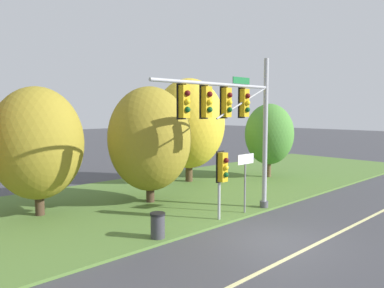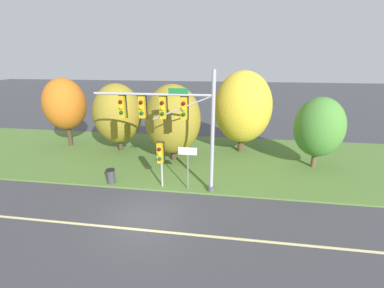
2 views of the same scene
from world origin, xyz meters
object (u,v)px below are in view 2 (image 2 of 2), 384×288
Objects in this scene: route_sign_post at (188,161)px; trash_bin at (111,176)px; tree_tall_centre at (319,127)px; tree_behind_signpost at (173,120)px; tree_mid_verge at (243,107)px; pedestrian_signal_near_kerb at (160,156)px; tree_nearest_road at (65,104)px; traffic_signal_mast at (172,117)px; tree_left_of_mast at (118,114)px.

route_sign_post is 5.16m from trash_bin.
tree_tall_centre is at bearing 18.66° from trash_bin.
tree_mid_verge reaches higher than tree_behind_signpost.
pedestrian_signal_near_kerb is 3.73m from trash_bin.
route_sign_post is 0.53× the size of tree_tall_centre.
tree_tall_centre is (5.18, -2.63, -0.79)m from tree_mid_verge.
pedestrian_signal_near_kerb is at bearing -2.38° from trash_bin.
tree_nearest_road is at bearing 146.93° from pedestrian_signal_near_kerb.
trash_bin is at bearing 179.05° from route_sign_post.
trash_bin is at bearing 178.23° from traffic_signal_mast.
tree_nearest_road reaches higher than tree_tall_centre.
tree_left_of_mast is 6.10× the size of trash_bin.
traffic_signal_mast is at bearing -177.06° from route_sign_post.
tree_tall_centre is (10.18, 4.70, 0.88)m from pedestrian_signal_near_kerb.
tree_tall_centre is at bearing 26.49° from traffic_signal_mast.
tree_tall_centre is at bearing -5.65° from tree_nearest_road.
route_sign_post is 0.48× the size of tree_left_of_mast.
tree_left_of_mast is 0.85× the size of tree_mid_verge.
trash_bin is at bearing -139.21° from tree_mid_verge.
route_sign_post is 9.80m from tree_tall_centre.
trash_bin is at bearing -161.34° from tree_tall_centre.
route_sign_post is at bearing -29.16° from tree_nearest_road.
traffic_signal_mast reaches higher than trash_bin.
pedestrian_signal_near_kerb is at bearing -178.02° from route_sign_post.
traffic_signal_mast reaches higher than tree_nearest_road.
route_sign_post is at bearing -151.47° from tree_tall_centre.
tree_behind_signpost is (5.02, -1.46, 0.01)m from tree_left_of_mast.
route_sign_post is 0.45× the size of tree_nearest_road.
tree_mid_verge reaches higher than route_sign_post.
trash_bin is (-3.11, -4.51, -2.74)m from tree_behind_signpost.
tree_left_of_mast is at bearing 134.57° from traffic_signal_mast.
traffic_signal_mast is at bearing -120.04° from tree_mid_verge.
traffic_signal_mast is 8.66m from tree_left_of_mast.
tree_left_of_mast is at bearing -173.19° from tree_mid_verge.
tree_mid_verge is (3.37, 7.28, 1.92)m from route_sign_post.
tree_tall_centre is (20.52, -2.03, -0.76)m from tree_nearest_road.
tree_nearest_road reaches higher than pedestrian_signal_near_kerb.
pedestrian_signal_near_kerb is 0.50× the size of tree_behind_signpost.
tree_left_of_mast reaches higher than route_sign_post.
traffic_signal_mast is 8.49m from tree_mid_verge.
traffic_signal_mast is 13.00m from tree_nearest_road.
tree_tall_centre reaches higher than pedestrian_signal_near_kerb.
tree_tall_centre is at bearing 0.29° from tree_behind_signpost.
tree_behind_signpost is (-0.24, 4.65, 1.10)m from pedestrian_signal_near_kerb.
route_sign_post reaches higher than trash_bin.
tree_mid_verge is 11.50m from trash_bin.
tree_left_of_mast is 0.97× the size of tree_behind_signpost.
tree_nearest_road is at bearing 173.03° from tree_left_of_mast.
traffic_signal_mast is 1.24× the size of tree_left_of_mast.
traffic_signal_mast reaches higher than tree_tall_centre.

